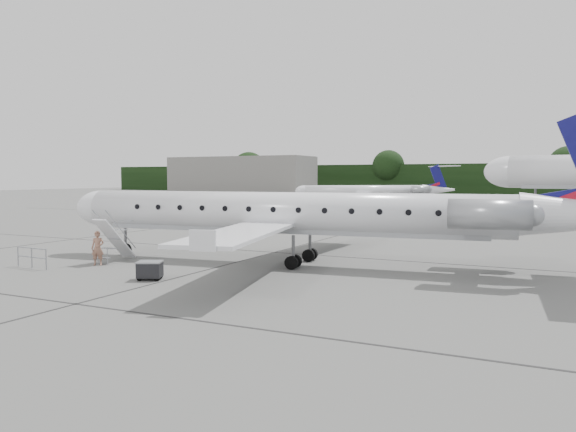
% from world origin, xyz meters
% --- Properties ---
extents(ground, '(320.00, 320.00, 0.00)m').
position_xyz_m(ground, '(0.00, 0.00, 0.00)').
color(ground, slate).
rests_on(ground, ground).
extents(treeline, '(260.00, 4.00, 8.00)m').
position_xyz_m(treeline, '(0.00, 130.00, 4.00)').
color(treeline, black).
rests_on(treeline, ground).
extents(terminal_building, '(40.00, 14.00, 10.00)m').
position_xyz_m(terminal_building, '(-70.00, 110.00, 5.00)').
color(terminal_building, slate).
rests_on(terminal_building, ground).
extents(main_regional_jet, '(31.12, 23.91, 7.45)m').
position_xyz_m(main_regional_jet, '(-2.79, 2.00, 3.72)').
color(main_regional_jet, silver).
rests_on(main_regional_jet, ground).
extents(airstair, '(1.12, 2.59, 2.33)m').
position_xyz_m(airstair, '(-11.21, -1.27, 1.17)').
color(airstair, silver).
rests_on(airstair, ground).
extents(passenger, '(0.77, 0.67, 1.77)m').
position_xyz_m(passenger, '(-11.06, -2.67, 0.88)').
color(passenger, '#936450').
rests_on(passenger, ground).
extents(safety_railing, '(2.20, 0.24, 1.00)m').
position_xyz_m(safety_railing, '(-13.34, -4.78, 0.50)').
color(safety_railing, gray).
rests_on(safety_railing, ground).
extents(baggage_cart, '(1.28, 1.18, 0.89)m').
position_xyz_m(baggage_cart, '(-5.98, -4.70, 0.44)').
color(baggage_cart, black).
rests_on(baggage_cart, ground).
extents(bg_regional_left, '(30.08, 28.22, 6.41)m').
position_xyz_m(bg_regional_left, '(-17.83, 60.38, 3.20)').
color(bg_regional_left, silver).
rests_on(bg_regional_left, ground).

